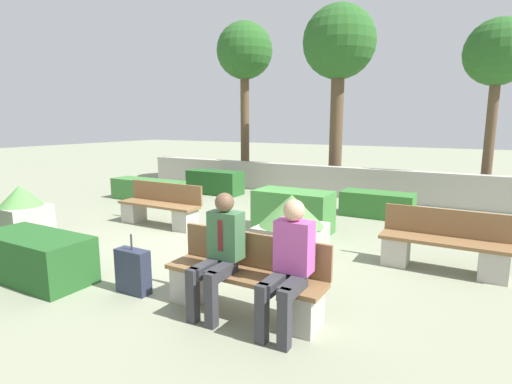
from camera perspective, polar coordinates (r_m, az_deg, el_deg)
The scene contains 18 objects.
ground_plane at distance 7.12m, azimuth -5.68°, elevation -7.40°, with size 60.00×60.00×0.00m, color gray.
perimeter_wall at distance 11.77m, azimuth 9.62°, elevation 1.60°, with size 12.56×0.30×0.86m.
bench_front at distance 4.61m, azimuth -1.64°, elevation -12.84°, with size 1.89×0.48×0.87m.
bench_left_side at distance 6.39m, azimuth 25.14°, elevation -7.28°, with size 1.73×0.48×0.87m.
bench_right_side at distance 8.50m, azimuth -13.58°, elevation -2.42°, with size 1.87×0.48×0.87m.
person_seated_man at distance 4.47m, azimuth -5.21°, elevation -7.93°, with size 0.38×0.64×1.35m.
person_seated_woman at distance 4.08m, azimuth 4.72°, elevation -9.65°, with size 0.38×0.64×1.36m.
hedge_block_near_left at distance 6.25m, azimuth -28.92°, elevation -8.15°, with size 1.65×0.74×0.63m.
hedge_block_mid_left at distance 9.44m, azimuth 16.93°, elevation -1.70°, with size 1.58×0.69×0.55m.
hedge_block_mid_right at distance 11.95m, azimuth -5.91°, elevation 1.40°, with size 1.68×0.66×0.69m.
hedge_block_far_left at distance 11.29m, azimuth -15.22°, elevation 0.30°, with size 2.18×0.63×0.57m.
hedge_block_far_right at distance 7.78m, azimuth 5.32°, elevation -2.78°, with size 1.48×0.75×0.81m.
planter_corner_left at distance 8.70m, azimuth -30.44°, elevation -2.34°, with size 0.80×0.80×0.96m.
planter_corner_right at distance 5.89m, azimuth 5.04°, elevation -5.45°, with size 0.95×0.95×1.09m.
suitcase at distance 5.31m, azimuth -17.16°, elevation -10.77°, with size 0.45×0.18×0.76m.
tree_leftmost at distance 14.30m, azimuth -1.64°, elevation 19.06°, with size 1.90×1.90×5.44m.
tree_center_left at distance 12.77m, azimuth 11.78°, elevation 19.63°, with size 2.15×2.15×5.52m.
tree_center_right at distance 11.96m, azimuth 31.29°, elevation 16.27°, with size 1.62×1.62×4.63m.
Camera 1 is at (3.93, -5.54, 2.13)m, focal length 28.00 mm.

